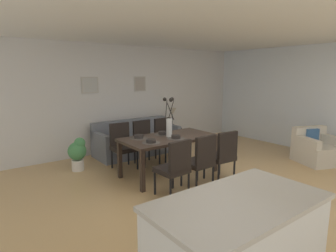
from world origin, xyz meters
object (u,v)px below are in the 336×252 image
object	(u,v)px
bowl_far_left	(176,137)
dining_chair_mid_left	(223,154)
table_lamp	(172,113)
dining_chair_near_left	(175,165)
centerpiece_vase	(169,122)
sofa	(137,142)
bowl_far_right	(163,133)
dining_chair_near_right	(122,144)
potted_plant	(78,152)
side_table	(172,137)
dining_chair_mid_right	(165,137)
dining_chair_far_right	(145,140)
dining_chair_far_left	(201,159)
framed_picture_left	(90,85)
framed_picture_center	(140,84)
bowl_near_right	(139,136)
armchair	(317,150)
bowl_near_left	(151,141)
dining_table	(169,141)

from	to	relation	value
bowl_far_left	dining_chair_mid_left	bearing A→B (deg)	-48.91
table_lamp	dining_chair_near_left	bearing A→B (deg)	-126.65
centerpiece_vase	sofa	xyz separation A→B (m)	(0.25, 1.65, -0.74)
bowl_far_right	dining_chair_near_left	bearing A→B (deg)	-116.44
dining_chair_near_right	potted_plant	size ratio (longest dim) A/B	1.37
sofa	side_table	bearing A→B (deg)	-0.98
dining_chair_mid_right	sofa	xyz separation A→B (m)	(-0.30, 0.78, -0.23)
dining_chair_far_right	potted_plant	bearing A→B (deg)	163.79
dining_chair_near_left	dining_chair_near_right	xyz separation A→B (m)	(-0.00, 1.73, 0.00)
dining_chair_far_left	framed_picture_left	bearing A→B (deg)	102.84
bowl_far_right	sofa	bearing A→B (deg)	80.06
dining_chair_far_left	framed_picture_center	distance (m)	3.26
bowl_far_right	framed_picture_left	xyz separation A→B (m)	(-0.66, 1.93, 0.87)
dining_chair_mid_right	dining_chair_far_right	bearing A→B (deg)	-179.62
bowl_near_right	framed_picture_center	distance (m)	2.43
armchair	framed_picture_center	bearing A→B (deg)	124.38
bowl_far_left	framed_picture_center	bearing A→B (deg)	74.16
dining_chair_far_right	bowl_far_left	bearing A→B (deg)	-90.16
dining_chair_near_left	table_lamp	bearing A→B (deg)	53.35
centerpiece_vase	framed_picture_left	distance (m)	2.32
centerpiece_vase	bowl_far_right	xyz separation A→B (m)	(-0.00, 0.20, -0.24)
bowl_near_right	bowl_far_right	xyz separation A→B (m)	(0.54, 0.00, 0.00)
dining_chair_near_right	bowl_far_right	xyz separation A→B (m)	(0.53, -0.67, 0.27)
side_table	centerpiece_vase	bearing A→B (deg)	-129.05
dining_chair_mid_right	bowl_near_left	distance (m)	1.56
dining_chair_mid_left	dining_chair_mid_right	world-z (taller)	same
dining_table	side_table	distance (m)	2.14
dining_chair_far_right	framed_picture_center	bearing A→B (deg)	62.34
dining_chair_mid_right	armchair	world-z (taller)	dining_chair_mid_right
bowl_far_right	side_table	bearing A→B (deg)	47.13
dining_chair_far_right	dining_chair_mid_right	size ratio (longest dim) A/B	1.00
dining_chair_far_right	framed_picture_center	xyz separation A→B (m)	(0.66, 1.26, 1.14)
bowl_near_right	bowl_far_left	world-z (taller)	same
dining_chair_near_left	potted_plant	bearing A→B (deg)	110.54
dining_chair_near_right	bowl_far_left	world-z (taller)	dining_chair_near_right
dining_chair_mid_right	bowl_far_left	size ratio (longest dim) A/B	5.41
dining_chair_far_right	bowl_far_left	world-z (taller)	dining_chair_far_right
bowl_near_left	sofa	size ratio (longest dim) A/B	0.08
framed_picture_left	framed_picture_center	size ratio (longest dim) A/B	1.05
potted_plant	bowl_near_right	bearing A→B (deg)	-53.30
bowl_near_left	table_lamp	bearing A→B (deg)	44.60
bowl_far_left	armchair	distance (m)	3.26
dining_chair_mid_left	side_table	distance (m)	2.61
centerpiece_vase	dining_chair_mid_right	bearing A→B (deg)	57.85
dining_chair_far_left	bowl_far_left	distance (m)	0.70
framed_picture_center	bowl_far_right	bearing A→B (deg)	-109.01
dining_chair_mid_left	dining_table	bearing A→B (deg)	123.40
dining_chair_mid_right	bowl_far_right	size ratio (longest dim) A/B	5.41
bowl_near_right	bowl_far_left	bearing A→B (deg)	-37.33
framed_picture_center	potted_plant	world-z (taller)	framed_picture_center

